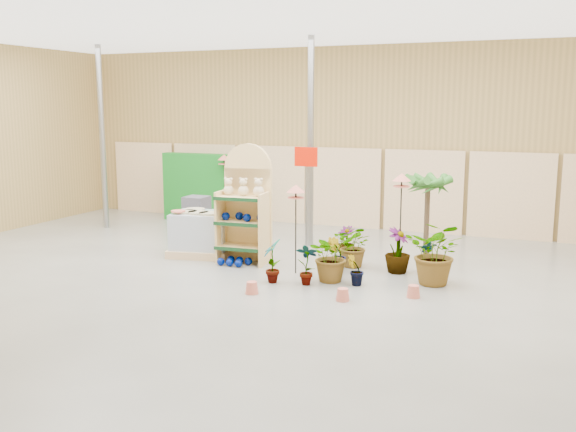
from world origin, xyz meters
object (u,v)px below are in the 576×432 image
(display_shelf, at_px, (246,208))
(bird_table_front, at_px, (296,191))
(potted_plant_2, at_px, (331,255))
(pallet_stack, at_px, (202,234))

(display_shelf, relative_size, bird_table_front, 1.41)
(display_shelf, bearing_deg, potted_plant_2, -24.57)
(display_shelf, bearing_deg, pallet_stack, 168.99)
(pallet_stack, relative_size, potted_plant_2, 1.55)
(display_shelf, xyz_separation_m, bird_table_front, (1.25, -0.50, 0.46))
(display_shelf, relative_size, potted_plant_2, 2.51)
(pallet_stack, relative_size, bird_table_front, 0.87)
(pallet_stack, xyz_separation_m, bird_table_front, (2.33, -0.63, 1.08))
(bird_table_front, distance_m, potted_plant_2, 1.33)
(pallet_stack, bearing_deg, bird_table_front, -26.47)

